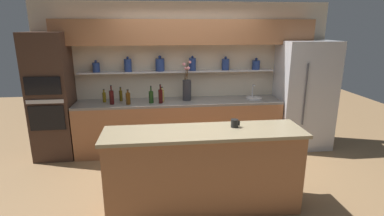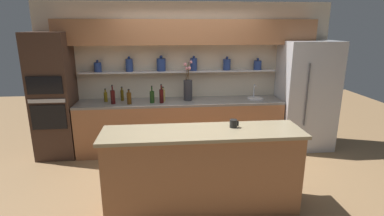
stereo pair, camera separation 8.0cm
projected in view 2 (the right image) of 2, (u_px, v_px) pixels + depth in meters
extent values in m
plane|color=olive|center=(196.00, 183.00, 4.32)|extent=(12.00, 12.00, 0.00)
cube|color=beige|center=(187.00, 76.00, 5.51)|extent=(5.20, 0.10, 2.60)
cube|color=#B7B7BC|center=(179.00, 71.00, 5.33)|extent=(3.47, 0.18, 0.02)
cylinder|color=navy|center=(98.00, 67.00, 5.17)|extent=(0.13, 0.13, 0.16)
sphere|color=navy|center=(97.00, 61.00, 5.14)|extent=(0.04, 0.04, 0.04)
cylinder|color=navy|center=(129.00, 65.00, 5.21)|extent=(0.13, 0.13, 0.22)
sphere|color=navy|center=(129.00, 58.00, 5.18)|extent=(0.04, 0.04, 0.04)
cylinder|color=navy|center=(161.00, 65.00, 5.26)|extent=(0.16, 0.16, 0.22)
sphere|color=navy|center=(161.00, 57.00, 5.23)|extent=(0.06, 0.06, 0.06)
cylinder|color=navy|center=(194.00, 64.00, 5.32)|extent=(0.12, 0.12, 0.22)
sphere|color=navy|center=(194.00, 57.00, 5.28)|extent=(0.04, 0.04, 0.04)
cylinder|color=navy|center=(227.00, 65.00, 5.38)|extent=(0.13, 0.13, 0.20)
sphere|color=navy|center=(227.00, 58.00, 5.34)|extent=(0.05, 0.05, 0.05)
cylinder|color=navy|center=(258.00, 65.00, 5.43)|extent=(0.14, 0.14, 0.16)
sphere|color=navy|center=(258.00, 59.00, 5.40)|extent=(0.05, 0.05, 0.05)
cube|color=#99603D|center=(188.00, 32.00, 5.09)|extent=(4.42, 0.34, 0.42)
cube|color=#99603D|center=(181.00, 127.00, 5.38)|extent=(3.57, 0.62, 0.88)
cube|color=slate|center=(180.00, 102.00, 5.26)|extent=(3.57, 0.62, 0.04)
cube|color=#99603D|center=(202.00, 172.00, 3.61)|extent=(2.29, 0.55, 0.98)
cube|color=gray|center=(203.00, 132.00, 3.47)|extent=(2.35, 0.61, 0.04)
cube|color=#B7B7BC|center=(306.00, 96.00, 5.41)|extent=(0.95, 0.70, 1.94)
cylinder|color=#4C4C51|center=(307.00, 95.00, 5.02)|extent=(0.02, 0.02, 1.07)
cube|color=#3D281E|center=(54.00, 96.00, 5.02)|extent=(0.64, 0.62, 2.10)
cube|color=black|center=(49.00, 117.00, 4.78)|extent=(0.54, 0.02, 0.40)
cube|color=black|center=(45.00, 85.00, 4.64)|extent=(0.54, 0.02, 0.28)
cube|color=#B7B7BC|center=(47.00, 101.00, 4.71)|extent=(0.56, 0.02, 0.06)
cylinder|color=#2D2D33|center=(188.00, 90.00, 5.25)|extent=(0.15, 0.15, 0.36)
cylinder|color=#4C3319|center=(188.00, 74.00, 5.17)|extent=(0.02, 0.01, 0.22)
sphere|color=pink|center=(189.00, 68.00, 5.11)|extent=(0.05, 0.05, 0.05)
cylinder|color=#4C3319|center=(187.00, 72.00, 5.19)|extent=(0.05, 0.04, 0.27)
sphere|color=pink|center=(185.00, 64.00, 5.19)|extent=(0.06, 0.06, 0.06)
cylinder|color=#4C3319|center=(189.00, 71.00, 5.17)|extent=(0.01, 0.08, 0.31)
sphere|color=pink|center=(191.00, 62.00, 5.13)|extent=(0.05, 0.05, 0.05)
cylinder|color=#4C3319|center=(188.00, 74.00, 5.20)|extent=(0.04, 0.01, 0.20)
sphere|color=pink|center=(188.00, 68.00, 5.22)|extent=(0.05, 0.05, 0.05)
cylinder|color=#4C3319|center=(188.00, 74.00, 5.20)|extent=(0.05, 0.02, 0.19)
sphere|color=pink|center=(187.00, 68.00, 5.21)|extent=(0.06, 0.06, 0.06)
cylinder|color=#B7B7BC|center=(255.00, 99.00, 5.38)|extent=(0.29, 0.29, 0.02)
cylinder|color=#B7B7BC|center=(254.00, 91.00, 5.45)|extent=(0.02, 0.02, 0.22)
cylinder|color=#B7B7BC|center=(255.00, 85.00, 5.36)|extent=(0.02, 0.12, 0.02)
cylinder|color=tan|center=(163.00, 96.00, 5.21)|extent=(0.08, 0.08, 0.20)
cylinder|color=tan|center=(163.00, 89.00, 5.18)|extent=(0.03, 0.03, 0.04)
cylinder|color=black|center=(163.00, 87.00, 5.17)|extent=(0.03, 0.03, 0.01)
cylinder|color=#47380A|center=(122.00, 95.00, 5.24)|extent=(0.05, 0.05, 0.19)
cylinder|color=#47380A|center=(122.00, 89.00, 5.21)|extent=(0.03, 0.03, 0.05)
cylinder|color=black|center=(122.00, 87.00, 5.20)|extent=(0.03, 0.03, 0.01)
cylinder|color=#193814|center=(152.00, 97.00, 5.09)|extent=(0.08, 0.08, 0.20)
cylinder|color=#193814|center=(152.00, 89.00, 5.05)|extent=(0.02, 0.02, 0.08)
cylinder|color=black|center=(152.00, 86.00, 5.04)|extent=(0.03, 0.03, 0.01)
cylinder|color=#380C0C|center=(161.00, 96.00, 5.09)|extent=(0.07, 0.07, 0.23)
cylinder|color=#380C0C|center=(161.00, 87.00, 5.04)|extent=(0.02, 0.02, 0.08)
cylinder|color=black|center=(161.00, 84.00, 5.03)|extent=(0.03, 0.03, 0.01)
cylinder|color=brown|center=(106.00, 97.00, 5.18)|extent=(0.06, 0.06, 0.17)
cylinder|color=brown|center=(105.00, 91.00, 5.15)|extent=(0.03, 0.03, 0.05)
cylinder|color=black|center=(105.00, 89.00, 5.14)|extent=(0.03, 0.03, 0.01)
cylinder|color=#4C2D0C|center=(129.00, 98.00, 5.01)|extent=(0.08, 0.08, 0.20)
cylinder|color=#4C2D0C|center=(129.00, 91.00, 4.98)|extent=(0.03, 0.03, 0.04)
cylinder|color=black|center=(129.00, 90.00, 4.97)|extent=(0.03, 0.03, 0.01)
cylinder|color=#380C0C|center=(113.00, 97.00, 5.02)|extent=(0.07, 0.07, 0.23)
cylinder|color=#380C0C|center=(112.00, 88.00, 4.98)|extent=(0.02, 0.02, 0.08)
cylinder|color=black|center=(112.00, 85.00, 4.97)|extent=(0.03, 0.03, 0.01)
cylinder|color=black|center=(233.00, 124.00, 3.57)|extent=(0.09, 0.09, 0.10)
cube|color=black|center=(238.00, 123.00, 3.57)|extent=(0.02, 0.01, 0.06)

